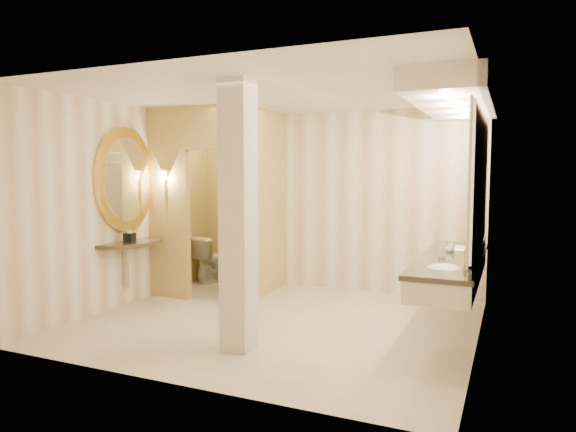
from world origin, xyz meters
The scene contains 16 objects.
floor centered at (0.00, 0.00, 0.00)m, with size 4.50×4.50×0.00m, color silver.
ceiling centered at (0.00, 0.00, 2.70)m, with size 4.50×4.50×0.00m, color white.
wall_back centered at (0.00, 2.00, 1.35)m, with size 4.50×0.02×2.70m, color white.
wall_front centered at (0.00, -2.00, 1.35)m, with size 4.50×0.02×2.70m, color white.
wall_left centered at (-2.25, 0.00, 1.35)m, with size 0.02×4.00×2.70m, color white.
wall_right centered at (2.25, 0.00, 1.35)m, with size 0.02×4.00×2.70m, color white.
toilet_closet centered at (-1.13, 0.96, 1.39)m, with size 1.50×1.55×2.70m.
wall_sconce centered at (-1.93, 0.43, 1.73)m, with size 0.14×0.14×0.42m.
vanity centered at (1.98, 0.33, 1.63)m, with size 0.75×2.71×2.09m.
console_shelf centered at (-2.21, -0.06, 1.35)m, with size 1.08×1.08×1.99m.
pillar centered at (0.04, -1.01, 1.35)m, with size 0.30×0.30×2.70m, color beige.
tissue_box centered at (-2.05, -0.19, 0.94)m, with size 0.12×0.12×0.12m, color black.
toilet centered at (-1.95, 1.69, 0.38)m, with size 0.42×0.74×0.75m, color white.
soap_bottle_a centered at (1.91, 0.68, 0.94)m, with size 0.06×0.06×0.13m, color beige.
soap_bottle_b centered at (1.89, 0.63, 0.93)m, with size 0.09×0.09×0.11m, color silver.
soap_bottle_c centered at (1.86, 0.21, 0.98)m, with size 0.08×0.08×0.21m, color #C6B28C.
Camera 1 is at (2.54, -5.48, 1.79)m, focal length 32.00 mm.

